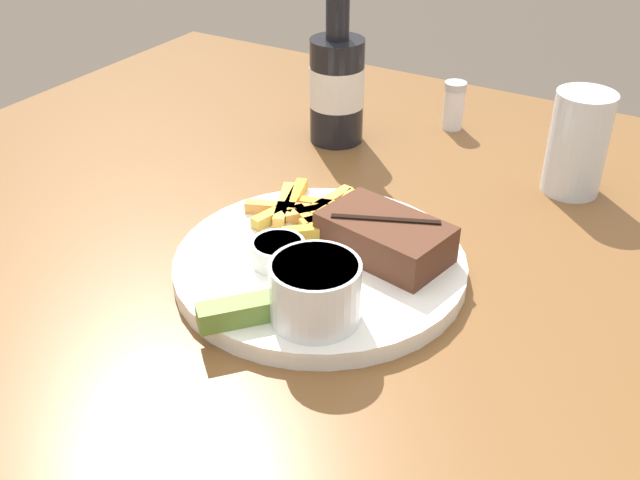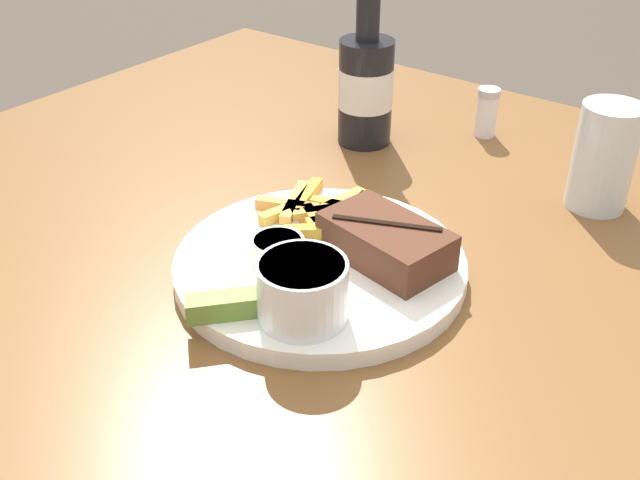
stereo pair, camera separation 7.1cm
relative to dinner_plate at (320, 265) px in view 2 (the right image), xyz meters
The scene contains 11 objects.
dining_table 0.09m from the dinner_plate, ahead, with size 1.21×1.12×0.77m.
dinner_plate is the anchor object (origin of this frame).
steak_portion 0.07m from the dinner_plate, 37.20° to the left, with size 0.13×0.09×0.04m.
fries_pile 0.08m from the dinner_plate, 125.70° to the left, with size 0.16×0.13×0.02m.
coleslaw_cup 0.10m from the dinner_plate, 61.80° to the right, with size 0.08×0.08×0.05m.
dipping_sauce_cup 0.05m from the dinner_plate, 137.40° to the right, with size 0.05×0.05×0.02m.
pickle_spear 0.12m from the dinner_plate, 93.31° to the right, with size 0.07×0.07×0.02m.
fork_utensil 0.07m from the dinner_plate, 152.99° to the left, with size 0.12×0.07×0.00m.
beer_bottle 0.32m from the dinner_plate, 116.72° to the left, with size 0.07×0.07×0.22m.
drinking_glass 0.34m from the dinner_plate, 61.01° to the left, with size 0.07×0.07×0.12m.
salt_shaker 0.39m from the dinner_plate, 93.32° to the left, with size 0.03×0.03×0.07m.
Camera 2 is at (0.36, -0.47, 1.19)m, focal length 42.00 mm.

